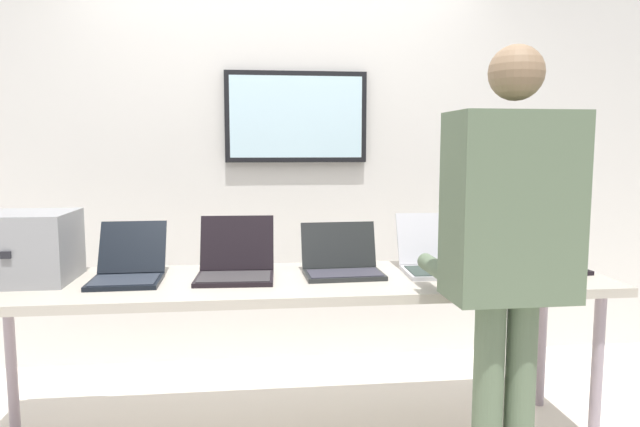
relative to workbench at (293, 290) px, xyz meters
The scene contains 9 objects.
back_wall 1.30m from the workbench, 89.88° to the left, with size 8.00×0.11×2.76m.
workbench is the anchor object (origin of this frame).
equipment_box 1.20m from the workbench, behind, with size 0.42×0.38×0.31m.
laptop_station_0 0.74m from the workbench, behind, with size 0.31×0.40×0.24m.
laptop_station_1 0.29m from the workbench, 169.71° to the left, with size 0.36×0.37×0.27m.
laptop_station_2 0.26m from the workbench, 11.98° to the left, with size 0.37×0.30×0.23m.
laptop_station_3 0.73m from the workbench, ahead, with size 0.39×0.39×0.26m.
laptop_station_4 1.20m from the workbench, ahead, with size 0.39×0.36×0.24m.
person 1.01m from the workbench, 40.27° to the right, with size 0.44×0.59×1.73m.
Camera 1 is at (-0.16, -2.57, 1.38)m, focal length 32.38 mm.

